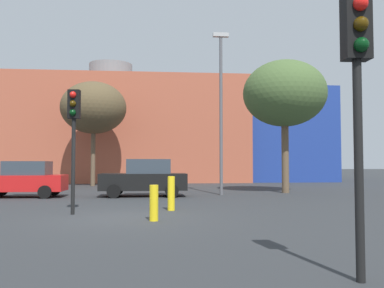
{
  "coord_description": "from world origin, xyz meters",
  "views": [
    {
      "loc": [
        1.01,
        -12.18,
        1.57
      ],
      "look_at": [
        2.81,
        7.74,
        2.52
      ],
      "focal_mm": 38.48,
      "sensor_mm": 36.0,
      "label": 1
    }
  ],
  "objects_px": {
    "parked_car_1": "(24,179)",
    "traffic_light_island": "(74,122)",
    "traffic_light_near_right": "(358,69)",
    "bare_tree_1": "(94,108)",
    "bare_tree_0": "(285,94)",
    "bollard_yellow_1": "(171,193)",
    "parked_car_2": "(145,178)",
    "bollard_yellow_0": "(154,203)",
    "street_lamp": "(221,103)"
  },
  "relations": [
    {
      "from": "parked_car_1",
      "to": "traffic_light_island",
      "type": "height_order",
      "value": "traffic_light_island"
    },
    {
      "from": "parked_car_1",
      "to": "traffic_light_near_right",
      "type": "xyz_separation_m",
      "value": [
        8.83,
        -14.6,
        2.02
      ]
    },
    {
      "from": "bare_tree_1",
      "to": "traffic_light_near_right",
      "type": "bearing_deg",
      "value": -73.67
    },
    {
      "from": "bare_tree_0",
      "to": "bollard_yellow_1",
      "type": "bearing_deg",
      "value": -129.8
    },
    {
      "from": "traffic_light_island",
      "to": "parked_car_2",
      "type": "bearing_deg",
      "value": 168.15
    },
    {
      "from": "parked_car_1",
      "to": "bare_tree_1",
      "type": "height_order",
      "value": "bare_tree_1"
    },
    {
      "from": "parked_car_1",
      "to": "parked_car_2",
      "type": "relative_size",
      "value": 0.94
    },
    {
      "from": "traffic_light_near_right",
      "to": "bollard_yellow_0",
      "type": "xyz_separation_m",
      "value": [
        -2.75,
        6.11,
        -2.36
      ]
    },
    {
      "from": "parked_car_2",
      "to": "bollard_yellow_1",
      "type": "relative_size",
      "value": 3.58
    },
    {
      "from": "parked_car_2",
      "to": "street_lamp",
      "type": "distance_m",
      "value": 5.37
    },
    {
      "from": "traffic_light_island",
      "to": "bollard_yellow_0",
      "type": "relative_size",
      "value": 3.94
    },
    {
      "from": "parked_car_1",
      "to": "street_lamp",
      "type": "distance_m",
      "value": 10.18
    },
    {
      "from": "traffic_light_island",
      "to": "street_lamp",
      "type": "distance_m",
      "value": 9.62
    },
    {
      "from": "traffic_light_island",
      "to": "traffic_light_near_right",
      "type": "bearing_deg",
      "value": 39.01
    },
    {
      "from": "parked_car_1",
      "to": "street_lamp",
      "type": "xyz_separation_m",
      "value": [
        9.42,
        0.57,
        3.81
      ]
    },
    {
      "from": "parked_car_1",
      "to": "bollard_yellow_1",
      "type": "distance_m",
      "value": 8.97
    },
    {
      "from": "bollard_yellow_0",
      "to": "bollard_yellow_1",
      "type": "relative_size",
      "value": 0.86
    },
    {
      "from": "traffic_light_near_right",
      "to": "street_lamp",
      "type": "bearing_deg",
      "value": 179.01
    },
    {
      "from": "parked_car_1",
      "to": "parked_car_2",
      "type": "bearing_deg",
      "value": -180.0
    },
    {
      "from": "bare_tree_1",
      "to": "bollard_yellow_0",
      "type": "height_order",
      "value": "bare_tree_1"
    },
    {
      "from": "bare_tree_1",
      "to": "street_lamp",
      "type": "xyz_separation_m",
      "value": [
        7.64,
        -8.88,
        -0.84
      ]
    },
    {
      "from": "parked_car_1",
      "to": "bare_tree_1",
      "type": "bearing_deg",
      "value": -100.68
    },
    {
      "from": "parked_car_1",
      "to": "bollard_yellow_0",
      "type": "height_order",
      "value": "parked_car_1"
    },
    {
      "from": "parked_car_1",
      "to": "bollard_yellow_1",
      "type": "height_order",
      "value": "parked_car_1"
    },
    {
      "from": "street_lamp",
      "to": "parked_car_2",
      "type": "bearing_deg",
      "value": -171.42
    },
    {
      "from": "parked_car_2",
      "to": "traffic_light_near_right",
      "type": "height_order",
      "value": "traffic_light_near_right"
    },
    {
      "from": "bollard_yellow_1",
      "to": "street_lamp",
      "type": "height_order",
      "value": "street_lamp"
    },
    {
      "from": "bollard_yellow_0",
      "to": "parked_car_1",
      "type": "bearing_deg",
      "value": 125.6
    },
    {
      "from": "bare_tree_1",
      "to": "street_lamp",
      "type": "relative_size",
      "value": 0.89
    },
    {
      "from": "traffic_light_near_right",
      "to": "bollard_yellow_0",
      "type": "distance_m",
      "value": 7.11
    },
    {
      "from": "traffic_light_island",
      "to": "street_lamp",
      "type": "bearing_deg",
      "value": 146.61
    },
    {
      "from": "parked_car_2",
      "to": "bollard_yellow_1",
      "type": "height_order",
      "value": "parked_car_2"
    },
    {
      "from": "bare_tree_1",
      "to": "bollard_yellow_1",
      "type": "distance_m",
      "value": 16.94
    },
    {
      "from": "traffic_light_island",
      "to": "bare_tree_1",
      "type": "height_order",
      "value": "bare_tree_1"
    },
    {
      "from": "traffic_light_island",
      "to": "bare_tree_0",
      "type": "distance_m",
      "value": 13.06
    },
    {
      "from": "traffic_light_near_right",
      "to": "street_lamp",
      "type": "height_order",
      "value": "street_lamp"
    },
    {
      "from": "parked_car_1",
      "to": "street_lamp",
      "type": "bearing_deg",
      "value": -176.52
    },
    {
      "from": "bare_tree_0",
      "to": "bollard_yellow_0",
      "type": "bearing_deg",
      "value": -124.52
    },
    {
      "from": "bare_tree_1",
      "to": "street_lamp",
      "type": "distance_m",
      "value": 11.74
    },
    {
      "from": "parked_car_1",
      "to": "parked_car_2",
      "type": "distance_m",
      "value": 5.63
    },
    {
      "from": "bollard_yellow_1",
      "to": "bare_tree_1",
      "type": "bearing_deg",
      "value": 107.47
    },
    {
      "from": "parked_car_2",
      "to": "street_lamp",
      "type": "bearing_deg",
      "value": -171.42
    },
    {
      "from": "traffic_light_near_right",
      "to": "street_lamp",
      "type": "xyz_separation_m",
      "value": [
        0.6,
        15.17,
        1.79
      ]
    },
    {
      "from": "traffic_light_island",
      "to": "bollard_yellow_1",
      "type": "height_order",
      "value": "traffic_light_island"
    },
    {
      "from": "traffic_light_island",
      "to": "bare_tree_0",
      "type": "relative_size",
      "value": 0.54
    },
    {
      "from": "parked_car_2",
      "to": "bare_tree_0",
      "type": "height_order",
      "value": "bare_tree_0"
    },
    {
      "from": "parked_car_1",
      "to": "parked_car_2",
      "type": "height_order",
      "value": "parked_car_2"
    },
    {
      "from": "parked_car_2",
      "to": "street_lamp",
      "type": "xyz_separation_m",
      "value": [
        3.79,
        0.57,
        3.76
      ]
    },
    {
      "from": "bare_tree_0",
      "to": "bollard_yellow_1",
      "type": "xyz_separation_m",
      "value": [
        -6.45,
        -7.74,
        -4.78
      ]
    },
    {
      "from": "bare_tree_0",
      "to": "bollard_yellow_0",
      "type": "xyz_separation_m",
      "value": [
        -7.03,
        -10.22,
        -4.86
      ]
    }
  ]
}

